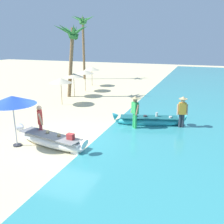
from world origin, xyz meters
TOP-DOWN VIEW (x-y plane):
  - ground_plane at (0.00, 0.00)m, footprint 80.00×80.00m
  - boat_white_foreground at (-0.25, -0.92)m, footprint 3.93×1.36m
  - boat_cyan_midground at (3.17, 3.21)m, footprint 3.89×1.68m
  - person_vendor_hatted at (2.60, 2.38)m, footprint 0.54×0.51m
  - person_tourist_customer at (-1.03, -0.47)m, footprint 0.50×0.56m
  - person_vendor_assistant at (4.84, 3.34)m, footprint 0.58×0.44m
  - patio_umbrella_large at (-1.68, -1.35)m, footprint 1.97×1.97m
  - parasol_row_0 at (-3.64, 5.55)m, footprint 1.60×1.60m
  - parasol_row_1 at (-4.12, 8.26)m, footprint 1.60×1.60m
  - parasol_row_2 at (-4.26, 10.57)m, footprint 1.60×1.60m
  - parasol_row_3 at (-4.82, 13.23)m, footprint 1.60×1.60m
  - palm_tree_tall_inland at (-3.99, 8.03)m, footprint 2.73×2.72m
  - palm_tree_leaning_seaward at (-7.66, 17.18)m, footprint 3.05×2.65m
  - cooler_box at (1.14, -1.12)m, footprint 0.48×0.44m

SIDE VIEW (x-z plane):
  - ground_plane at x=0.00m, z-range 0.00..0.00m
  - cooler_box at x=1.14m, z-range 0.00..0.43m
  - boat_cyan_midground at x=3.17m, z-range -0.11..0.68m
  - boat_white_foreground at x=-0.25m, z-range -0.11..0.71m
  - person_tourist_customer at x=-1.03m, z-range 0.11..1.77m
  - person_vendor_assistant at x=4.84m, z-range 0.13..1.87m
  - person_vendor_hatted at x=2.60m, z-range 0.14..1.93m
  - parasol_row_0 at x=-3.64m, z-range 0.79..2.70m
  - parasol_row_1 at x=-4.12m, z-range 0.79..2.70m
  - parasol_row_2 at x=-4.26m, z-range 0.79..2.70m
  - parasol_row_3 at x=-4.82m, z-range 0.79..2.70m
  - patio_umbrella_large at x=-1.68m, z-range 0.92..3.16m
  - palm_tree_tall_inland at x=-3.99m, z-range 1.74..7.47m
  - palm_tree_leaning_seaward at x=-7.66m, z-range 2.19..9.46m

